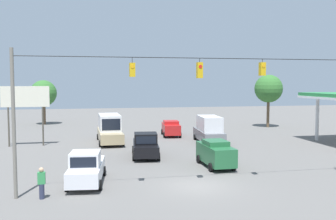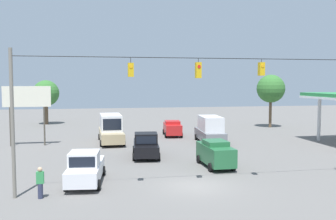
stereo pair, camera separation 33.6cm
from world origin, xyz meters
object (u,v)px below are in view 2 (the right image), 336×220
Objects in this scene: sedan_red_oncoming_deep at (172,128)px; traffic_cone_second at (78,170)px; sedan_green_crossing_near at (215,153)px; traffic_cone_nearest at (77,177)px; overhead_signal_span at (198,103)px; box_truck_tan_withflow_far at (111,129)px; tree_horizon_right at (271,89)px; roadside_billboard at (27,101)px; pickup_truck_white_parked_shoulder at (85,168)px; traffic_cone_third at (78,163)px; tree_horizon_left at (46,93)px; pedestrian at (40,183)px; pickup_truck_black_withflow_mid at (146,145)px; box_truck_grey_oncoming_far at (210,130)px.

sedan_red_oncoming_deep reaches higher than traffic_cone_second.
sedan_green_crossing_near reaches higher than traffic_cone_nearest.
sedan_red_oncoming_deep is at bearing -97.52° from overhead_signal_span.
tree_horizon_right is (-22.65, -9.12, 3.97)m from box_truck_tan_withflow_far.
sedan_green_crossing_near is at bearing 55.36° from tree_horizon_right.
overhead_signal_span is at bearing 61.62° from sedan_green_crossing_near.
roadside_billboard is at bearing 17.40° from tree_horizon_right.
pickup_truck_white_parked_shoulder is at bearing 16.66° from sedan_green_crossing_near.
box_truck_tan_withflow_far reaches higher than traffic_cone_nearest.
traffic_cone_third is at bearing -9.25° from sedan_green_crossing_near.
overhead_signal_span is 21.86m from roadside_billboard.
overhead_signal_span reaches higher than tree_horizon_right.
pickup_truck_white_parked_shoulder is (2.21, 15.93, -0.48)m from box_truck_tan_withflow_far.
tree_horizon_left is at bearing -64.80° from box_truck_tan_withflow_far.
sedan_red_oncoming_deep is at bearing -118.41° from pedestrian.
tree_horizon_right reaches higher than pedestrian.
pedestrian is (1.81, 4.94, 0.54)m from traffic_cone_second.
tree_horizon_right is at bearing -134.78° from pickup_truck_white_parked_shoulder.
sedan_green_crossing_near is 0.60× the size of tree_horizon_right.
sedan_red_oncoming_deep is (-2.86, -21.71, -4.20)m from overhead_signal_span.
tree_horizon_left is at bearing -63.14° from sedan_green_crossing_near.
box_truck_grey_oncoming_far reaches higher than pickup_truck_black_withflow_mid.
box_truck_grey_oncoming_far is 18.59m from traffic_cone_nearest.
box_truck_grey_oncoming_far is 17.32m from traffic_cone_second.
pickup_truck_black_withflow_mid and pickup_truck_white_parked_shoulder have the same top height.
pedestrian is at bearing 76.22° from box_truck_tan_withflow_far.
pickup_truck_black_withflow_mid is at bearing 144.73° from roadside_billboard.
roadside_billboard reaches higher than pickup_truck_white_parked_shoulder.
box_truck_grey_oncoming_far is at bearing 132.02° from tree_horizon_left.
pickup_truck_white_parked_shoulder is (9.52, 2.85, -0.07)m from sedan_green_crossing_near.
traffic_cone_nearest is at bearing 44.09° from tree_horizon_right.
roadside_billboard is at bearing -68.40° from pickup_truck_white_parked_shoulder.
sedan_green_crossing_near is 13.11m from pedestrian.
pickup_truck_black_withflow_mid reaches higher than pedestrian.
roadside_billboard reaches higher than sedan_red_oncoming_deep.
sedan_green_crossing_near is 0.81× the size of pickup_truck_black_withflow_mid.
box_truck_grey_oncoming_far reaches higher than traffic_cone_second.
overhead_signal_span is 3.83× the size of pickup_truck_black_withflow_mid.
box_truck_tan_withflow_far is at bearing -76.19° from overhead_signal_span.
sedan_red_oncoming_deep is at bearing 20.45° from tree_horizon_right.
tree_horizon_right is at bearing -134.44° from pedestrian.
tree_horizon_right is (-12.40, -11.44, 4.03)m from box_truck_grey_oncoming_far.
box_truck_grey_oncoming_far reaches higher than traffic_cone_nearest.
box_truck_tan_withflow_far is 21.18m from tree_horizon_left.
pedestrian is (-3.72, 18.07, -3.63)m from roadside_billboard.
pickup_truck_white_parked_shoulder is at bearing 144.80° from traffic_cone_nearest.
traffic_cone_nearest is at bearing 100.06° from tree_horizon_left.
tree_horizon_right is (-31.56, 9.82, 0.75)m from tree_horizon_left.
sedan_green_crossing_near is 16.51m from sedan_red_oncoming_deep.
box_truck_tan_withflow_far is 10.50m from box_truck_grey_oncoming_far.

